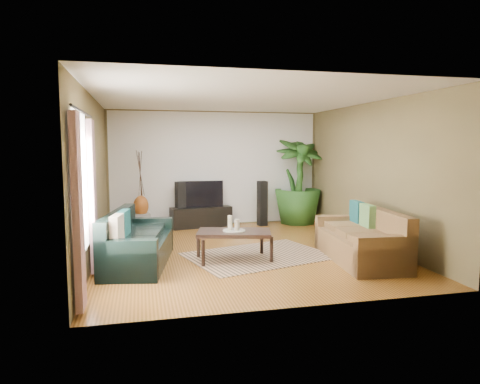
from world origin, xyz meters
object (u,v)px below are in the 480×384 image
object	(u,v)px
coffee_table	(234,246)
sofa_left	(139,238)
television	(201,194)
potted_plant	(298,181)
side_table	(114,233)
sofa_right	(360,235)
speaker_left	(180,205)
tv_stand	(201,217)
speaker_right	(262,203)
pedestal	(141,221)
vase	(141,206)

from	to	relation	value
coffee_table	sofa_left	bearing A→B (deg)	-168.99
television	potted_plant	world-z (taller)	potted_plant
coffee_table	side_table	size ratio (longest dim) A/B	2.14
potted_plant	sofa_right	bearing A→B (deg)	-93.81
television	speaker_left	distance (m)	0.53
tv_stand	sofa_left	bearing A→B (deg)	-125.16
sofa_left	sofa_right	distance (m)	3.58
speaker_left	side_table	bearing A→B (deg)	-145.08
speaker_right	coffee_table	bearing A→B (deg)	-124.61
sofa_right	potted_plant	bearing A→B (deg)	-178.14
sofa_right	tv_stand	distance (m)	4.12
sofa_right	tv_stand	xyz separation A→B (m)	(-2.13, 3.52, -0.19)
sofa_left	tv_stand	bearing A→B (deg)	-14.98
sofa_right	coffee_table	size ratio (longest dim) A/B	1.67
sofa_left	sofa_right	world-z (taller)	same
tv_stand	speaker_right	bearing A→B (deg)	-15.22
pedestal	television	bearing A→B (deg)	0.00
sofa_left	vase	xyz separation A→B (m)	(0.04, 2.95, 0.11)
tv_stand	potted_plant	bearing A→B (deg)	-10.81
tv_stand	potted_plant	world-z (taller)	potted_plant
coffee_table	potted_plant	size ratio (longest dim) A/B	0.57
coffee_table	tv_stand	distance (m)	3.04
speaker_left	vase	size ratio (longest dim) A/B	2.27
pedestal	speaker_left	bearing A→B (deg)	0.00
side_table	potted_plant	bearing A→B (deg)	21.62
potted_plant	speaker_left	bearing A→B (deg)	179.13
speaker_right	vase	distance (m)	2.80
television	speaker_right	world-z (taller)	television
tv_stand	speaker_left	size ratio (longest dim) A/B	1.32
sofa_left	sofa_right	xyz separation A→B (m)	(3.53, -0.57, 0.00)
pedestal	side_table	world-z (taller)	side_table
potted_plant	sofa_left	bearing A→B (deg)	-142.30
speaker_left	tv_stand	bearing A→B (deg)	-16.30
coffee_table	speaker_right	world-z (taller)	speaker_right
sofa_right	pedestal	distance (m)	4.97
sofa_left	television	distance (m)	3.29
sofa_right	potted_plant	world-z (taller)	potted_plant
tv_stand	vase	size ratio (longest dim) A/B	2.99
vase	side_table	bearing A→B (deg)	-106.05
speaker_right	vase	size ratio (longest dim) A/B	2.25
television	pedestal	world-z (taller)	television
potted_plant	side_table	xyz separation A→B (m)	(-4.22, -1.67, -0.76)
coffee_table	television	bearing A→B (deg)	106.45
television	speaker_left	xyz separation A→B (m)	(-0.48, 0.00, -0.24)
sofa_right	potted_plant	xyz separation A→B (m)	(0.23, 3.48, 0.61)
sofa_left	potted_plant	bearing A→B (deg)	-41.88
sofa_right	speaker_right	xyz separation A→B (m)	(-0.69, 3.39, 0.10)
sofa_right	tv_stand	bearing A→B (deg)	-143.18
pedestal	sofa_left	bearing A→B (deg)	-90.78
vase	side_table	distance (m)	1.80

